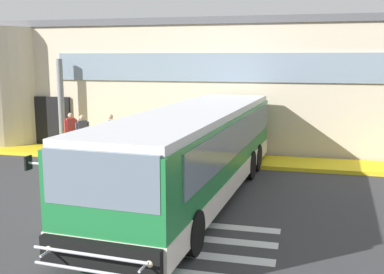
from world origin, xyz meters
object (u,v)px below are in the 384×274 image
Objects in this scene: bus_main_foreground at (195,154)px; passenger_by_doorway at (82,131)px; passenger_near_column at (71,130)px; passenger_at_curb_edge at (111,131)px; entry_support_column at (61,103)px.

passenger_by_doorway is (-6.00, 4.40, -0.22)m from bus_main_foreground.
passenger_at_curb_edge is (1.89, -0.01, 0.00)m from passenger_near_column.
bus_main_foreground is 7.29× the size of passenger_at_curb_edge.
bus_main_foreground is 8.40m from passenger_near_column.
entry_support_column is 2.39× the size of passenger_by_doorway.
bus_main_foreground is 7.44m from passenger_by_doorway.
passenger_by_doorway and passenger_at_curb_edge have the same top height.
passenger_by_doorway is at bearing -32.62° from passenger_near_column.
entry_support_column is at bearing 166.39° from passenger_at_curb_edge.
passenger_by_doorway is at bearing -35.89° from entry_support_column.
entry_support_column is at bearing 143.79° from bus_main_foreground.
bus_main_foreground is (7.61, -5.57, -0.82)m from entry_support_column.
bus_main_foreground is 7.29× the size of passenger_by_doorway.
passenger_near_column is 1.00× the size of passenger_by_doorway.
passenger_near_column and passenger_at_curb_edge have the same top height.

